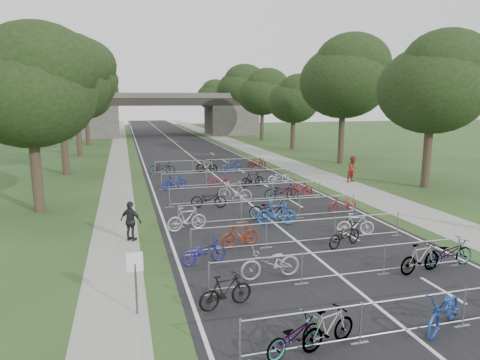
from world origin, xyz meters
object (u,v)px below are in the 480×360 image
object	(u,v)px
pedestrian_b	(353,169)
bike_0	(294,336)
overpass_bridge	(165,114)
bike_2	(444,311)
pedestrian_c	(131,221)
park_sign	(135,272)
bike_1	(329,328)

from	to	relation	value
pedestrian_b	bike_0	bearing A→B (deg)	-141.92
overpass_bridge	bike_2	xyz separation A→B (m)	(0.93, -64.99, -3.00)
bike_2	pedestrian_b	bearing A→B (deg)	126.20
bike_0	pedestrian_c	size ratio (longest dim) A/B	0.99
overpass_bridge	pedestrian_b	world-z (taller)	overpass_bridge
overpass_bridge	bike_0	distance (m)	65.09
overpass_bridge	bike_0	world-z (taller)	overpass_bridge
park_sign	bike_0	size ratio (longest dim) A/B	1.07
bike_1	bike_0	bearing A→B (deg)	74.96
bike_0	pedestrian_c	bearing A→B (deg)	-0.75
pedestrian_c	bike_2	bearing A→B (deg)	164.48
bike_1	pedestrian_b	distance (m)	22.24
overpass_bridge	park_sign	xyz separation A→B (m)	(-6.80, -62.00, -2.27)
bike_2	pedestrian_b	size ratio (longest dim) A/B	1.09
park_sign	pedestrian_b	xyz separation A→B (m)	(16.00, 16.09, -0.33)
bike_1	pedestrian_b	xyz separation A→B (m)	(11.55, 19.00, 0.44)
overpass_bridge	pedestrian_c	size ratio (longest dim) A/B	17.96
park_sign	pedestrian_c	distance (m)	6.62
bike_0	pedestrian_c	distance (m)	10.19
park_sign	bike_0	distance (m)	4.67
overpass_bridge	bike_2	size ratio (longest dim) A/B	15.16
overpass_bridge	bike_1	size ratio (longest dim) A/B	18.67
bike_1	pedestrian_b	bearing A→B (deg)	-47.86
bike_2	pedestrian_c	size ratio (longest dim) A/B	1.18
bike_1	pedestrian_c	distance (m)	10.52
bike_2	pedestrian_b	world-z (taller)	pedestrian_b
bike_1	bike_2	size ratio (longest dim) A/B	0.81
bike_1	pedestrian_c	world-z (taller)	pedestrian_c
park_sign	bike_1	size ratio (longest dim) A/B	1.10
overpass_bridge	bike_1	bearing A→B (deg)	-92.07
bike_0	bike_2	distance (m)	4.19
overpass_bridge	pedestrian_c	distance (m)	55.87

